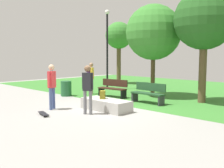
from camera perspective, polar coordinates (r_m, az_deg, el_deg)
ground_plane at (r=10.53m, az=-1.33°, el=-5.51°), size 28.00×28.00×0.00m
grass_lawn at (r=16.58m, az=17.79°, el=-1.52°), size 26.60×12.95×0.01m
concrete_ledge at (r=10.35m, az=-1.33°, el=-4.51°), size 2.11×0.84×0.43m
backpack_on_ledge at (r=10.46m, az=-2.05°, el=-2.33°), size 0.33×0.34×0.32m
skater_performing_trick at (r=10.63m, az=-12.90°, el=0.21°), size 0.32×0.39×1.79m
skater_watching at (r=9.52m, az=-5.30°, el=-0.35°), size 0.39×0.32×1.78m
skateboard_by_ledge at (r=9.79m, az=-14.63°, el=-6.21°), size 0.82×0.41×0.08m
skateboard_spare at (r=10.07m, az=2.36°, el=-5.67°), size 0.75×0.66×0.08m
park_bench_near_path at (r=11.88m, az=7.91°, el=-1.88°), size 1.60×0.47×0.91m
park_bench_far_left at (r=13.55m, az=0.22°, el=-0.84°), size 1.64×0.62×0.91m
tree_broad_elm at (r=20.26m, az=1.49°, el=10.26°), size 2.03×2.03×4.68m
tree_young_birch at (r=13.97m, az=8.98°, el=10.95°), size 2.85×2.85×4.75m
tree_leaning_ash at (r=12.64m, az=19.38°, el=12.92°), size 2.69×2.69×5.08m
lamp_post at (r=16.69m, az=-1.04°, el=8.98°), size 0.28×0.28×4.96m
trash_bin at (r=14.16m, az=-9.91°, el=-0.97°), size 0.56×0.56×0.80m
pedestrian_with_backpack at (r=14.57m, az=-4.59°, el=1.89°), size 0.42×0.43×1.75m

